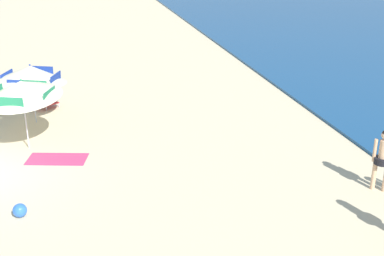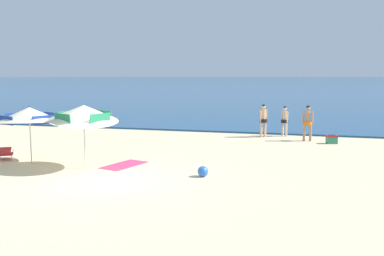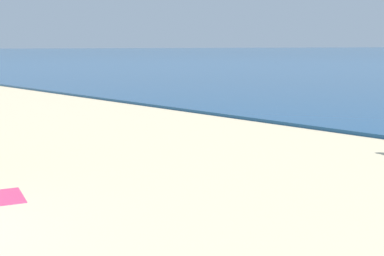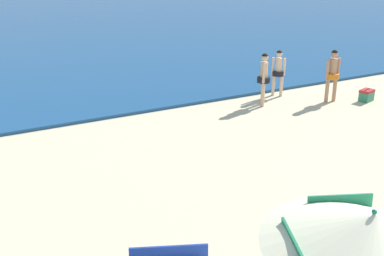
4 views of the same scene
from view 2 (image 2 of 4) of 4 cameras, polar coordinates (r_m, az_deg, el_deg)
name	(u,v)px [view 2 (image 2 of 4)]	position (r m, az deg, el deg)	size (l,w,h in m)	color
ground_plane	(104,181)	(13.42, -11.91, -7.03)	(800.00, 800.00, 0.00)	beige
ocean_water	(301,78)	(423.28, 14.66, 6.56)	(800.00, 800.00, 0.10)	navy
beach_umbrella_striped_main	(29,115)	(16.42, -21.31, 1.68)	(3.41, 3.43, 2.21)	silver
beach_umbrella_striped_second	(84,113)	(14.98, -14.57, 2.02)	(3.44, 3.44, 2.39)	silver
lounge_chair_under_umbrella	(5,153)	(17.78, -24.15, -3.10)	(0.91, 1.01, 0.51)	red
person_standing_near_shore	(263,118)	(22.39, 9.71, 1.33)	(0.43, 0.43, 1.74)	#D8A87F
person_standing_beside	(308,121)	(21.54, 15.51, 0.99)	(0.53, 0.44, 1.78)	tan
person_wading_in	(285,119)	(22.95, 12.54, 1.23)	(0.40, 0.40, 1.62)	beige
cooler_box	(332,139)	(21.15, 18.52, -1.49)	(0.57, 0.48, 0.43)	#2D7F5B
beach_ball	(203,171)	(13.59, 1.50, -5.94)	(0.35, 0.35, 0.35)	blue
beach_towel	(124,165)	(15.52, -9.26, -5.00)	(0.90, 1.80, 0.01)	#DB3866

